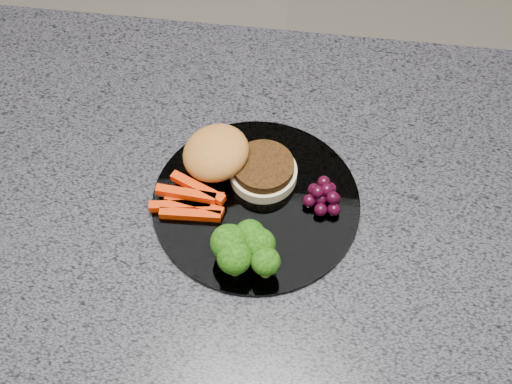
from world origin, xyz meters
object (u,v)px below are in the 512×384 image
(island_cabinet, at_px, (219,335))
(burger, at_px, (233,161))
(grape_bunch, at_px, (324,196))
(plate, at_px, (256,202))

(island_cabinet, distance_m, burger, 0.50)
(burger, relative_size, grape_bunch, 3.21)
(burger, height_order, grape_bunch, burger)
(island_cabinet, height_order, grape_bunch, grape_bunch)
(burger, bearing_deg, island_cabinet, -152.55)
(burger, distance_m, grape_bunch, 0.12)
(grape_bunch, bearing_deg, island_cabinet, 177.16)
(island_cabinet, xyz_separation_m, burger, (0.03, 0.03, 0.50))
(island_cabinet, relative_size, plate, 4.62)
(plate, bearing_deg, grape_bunch, 6.56)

